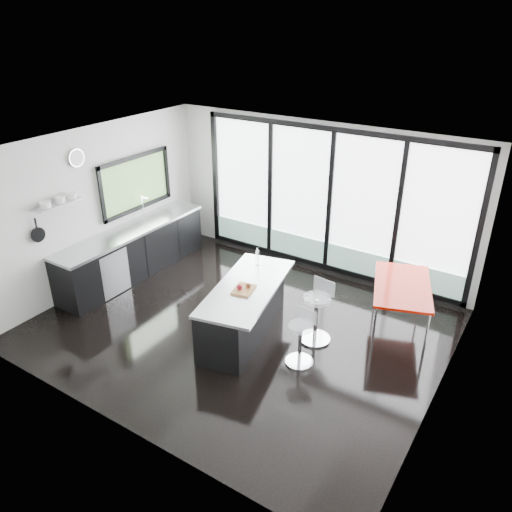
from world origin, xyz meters
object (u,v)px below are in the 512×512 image
Objects in this scene: island at (243,309)px; red_table at (399,306)px; bar_stool_far at (316,319)px; bar_stool_near at (300,344)px.

island is 1.52× the size of red_table.
red_table is at bearing 35.68° from island.
island reaches higher than bar_stool_far.
bar_stool_near is 0.85× the size of bar_stool_far.
island is 3.43× the size of bar_stool_near.
red_table is (1.96, 1.41, -0.04)m from island.
bar_stool_far is at bearing 107.15° from bar_stool_near.
bar_stool_far is (1.02, 0.42, -0.05)m from island.
bar_stool_near is (1.08, -0.19, -0.11)m from island.
bar_stool_far is 0.52× the size of red_table.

